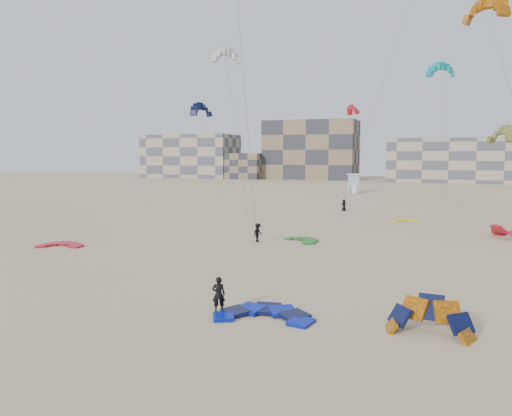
% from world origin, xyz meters
% --- Properties ---
extents(ground, '(320.00, 320.00, 0.00)m').
position_xyz_m(ground, '(0.00, 0.00, 0.00)').
color(ground, '#CAB087').
rests_on(ground, ground).
extents(kite_ground_blue, '(4.82, 5.01, 0.90)m').
position_xyz_m(kite_ground_blue, '(0.75, 2.96, 0.00)').
color(kite_ground_blue, '#062CBF').
rests_on(kite_ground_blue, ground).
extents(kite_ground_orange, '(3.98, 3.87, 3.58)m').
position_xyz_m(kite_ground_orange, '(8.09, 3.38, 0.00)').
color(kite_ground_orange, orange).
rests_on(kite_ground_orange, ground).
extents(kite_ground_red, '(4.43, 4.57, 0.62)m').
position_xyz_m(kite_ground_red, '(-21.29, 14.28, 0.00)').
color(kite_ground_red, red).
rests_on(kite_ground_red, ground).
extents(kite_ground_green, '(4.57, 4.59, 0.63)m').
position_xyz_m(kite_ground_green, '(-3.00, 23.68, 0.00)').
color(kite_ground_green, '#1A8628').
rests_on(kite_ground_green, ground).
extents(kite_ground_red_far, '(5.10, 5.03, 3.62)m').
position_xyz_m(kite_ground_red_far, '(14.21, 32.06, 0.00)').
color(kite_ground_red_far, red).
rests_on(kite_ground_red_far, ground).
extents(kite_ground_yellow, '(3.75, 3.85, 0.70)m').
position_xyz_m(kite_ground_yellow, '(4.60, 40.68, 0.00)').
color(kite_ground_yellow, '#F4FF20').
rests_on(kite_ground_yellow, ground).
extents(kitesurfer_main, '(0.76, 0.64, 1.76)m').
position_xyz_m(kitesurfer_main, '(-1.60, 3.03, 0.88)').
color(kitesurfer_main, black).
rests_on(kitesurfer_main, ground).
extents(kitesurfer_c, '(0.90, 1.20, 1.65)m').
position_xyz_m(kitesurfer_c, '(-6.58, 22.11, 0.82)').
color(kitesurfer_c, black).
rests_on(kitesurfer_c, ground).
extents(kitesurfer_e, '(0.85, 0.64, 1.57)m').
position_xyz_m(kitesurfer_e, '(-3.92, 48.80, 0.79)').
color(kitesurfer_e, black).
rests_on(kitesurfer_e, ground).
extents(kite_fly_orange, '(5.36, 30.09, 20.21)m').
position_xyz_m(kite_fly_orange, '(11.36, 29.34, 19.73)').
color(kite_fly_orange, orange).
rests_on(kite_fly_orange, ground).
extents(kite_fly_grey, '(7.70, 8.93, 19.21)m').
position_xyz_m(kite_fly_grey, '(-15.75, 36.29, 18.96)').
color(kite_fly_grey, silver).
rests_on(kite_fly_grey, ground).
extents(kite_fly_olive, '(9.99, 11.77, 10.18)m').
position_xyz_m(kite_fly_olive, '(14.32, 41.18, 9.62)').
color(kite_fly_olive, olive).
rests_on(kite_fly_olive, ground).
extents(kite_fly_navy, '(4.97, 4.52, 14.08)m').
position_xyz_m(kite_fly_navy, '(-23.91, 45.88, 13.76)').
color(kite_fly_navy, '#0B133C').
rests_on(kite_fly_navy, ground).
extents(kite_fly_teal_b, '(5.20, 11.00, 20.56)m').
position_xyz_m(kite_fly_teal_b, '(7.73, 63.59, 20.17)').
color(kite_fly_teal_b, '#02958D').
rests_on(kite_fly_teal_b, ground).
extents(kite_fly_red, '(4.03, 6.24, 14.55)m').
position_xyz_m(kite_fly_red, '(-4.95, 60.41, 14.39)').
color(kite_fly_red, red).
rests_on(kite_fly_red, ground).
extents(lifeguard_tower_far, '(3.18, 5.46, 3.78)m').
position_xyz_m(lifeguard_tower_far, '(-8.07, 81.61, 1.88)').
color(lifeguard_tower_far, white).
rests_on(lifeguard_tower_far, ground).
extents(condo_west_a, '(30.00, 15.00, 14.00)m').
position_xyz_m(condo_west_a, '(-70.00, 130.00, 7.00)').
color(condo_west_a, tan).
rests_on(condo_west_a, ground).
extents(condo_west_b, '(28.00, 14.00, 18.00)m').
position_xyz_m(condo_west_b, '(-30.00, 134.00, 9.00)').
color(condo_west_b, '#846D4F').
rests_on(condo_west_b, ground).
extents(condo_mid, '(32.00, 16.00, 12.00)m').
position_xyz_m(condo_mid, '(10.00, 130.00, 6.00)').
color(condo_mid, tan).
rests_on(condo_mid, ground).
extents(condo_fill_left, '(12.00, 10.00, 8.00)m').
position_xyz_m(condo_fill_left, '(-50.00, 128.00, 4.00)').
color(condo_fill_left, '#846D4F').
rests_on(condo_fill_left, ground).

